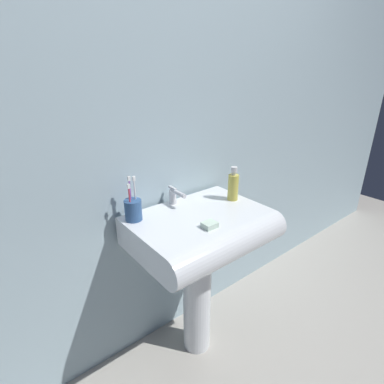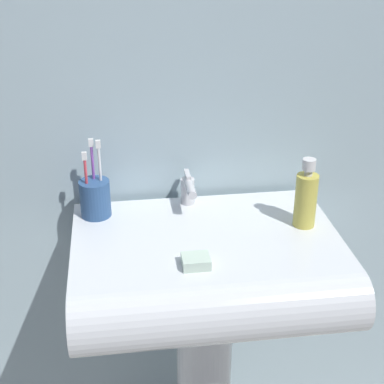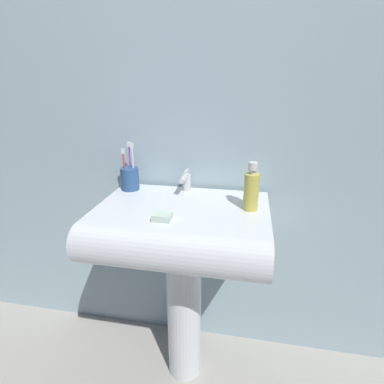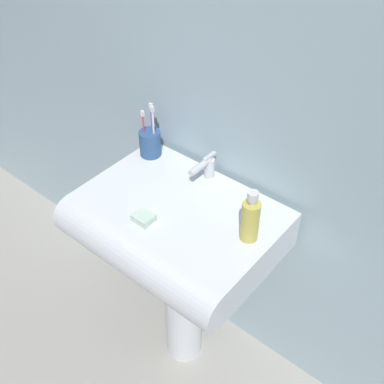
% 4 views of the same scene
% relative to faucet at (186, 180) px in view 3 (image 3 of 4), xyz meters
% --- Properties ---
extents(ground_plane, '(6.00, 6.00, 0.00)m').
position_rel_faucet_xyz_m(ground_plane, '(0.02, -0.15, -0.88)').
color(ground_plane, '#ADA89E').
rests_on(ground_plane, ground).
extents(wall_back, '(5.00, 0.05, 2.40)m').
position_rel_faucet_xyz_m(wall_back, '(0.02, 0.10, 0.32)').
color(wall_back, '#9EB7C1').
rests_on(wall_back, ground).
extents(sink_pedestal, '(0.15, 0.15, 0.69)m').
position_rel_faucet_xyz_m(sink_pedestal, '(0.02, -0.15, -0.53)').
color(sink_pedestal, white).
rests_on(sink_pedestal, ground).
extents(sink_basin, '(0.64, 0.48, 0.14)m').
position_rel_faucet_xyz_m(sink_basin, '(0.02, -0.21, -0.12)').
color(sink_basin, white).
rests_on(sink_basin, sink_pedestal).
extents(faucet, '(0.04, 0.13, 0.09)m').
position_rel_faucet_xyz_m(faucet, '(0.00, 0.00, 0.00)').
color(faucet, silver).
rests_on(faucet, sink_basin).
extents(toothbrush_cup, '(0.08, 0.08, 0.20)m').
position_rel_faucet_xyz_m(toothbrush_cup, '(-0.24, -0.02, 0.00)').
color(toothbrush_cup, '#2D5184').
rests_on(toothbrush_cup, sink_basin).
extents(soap_bottle, '(0.05, 0.05, 0.18)m').
position_rel_faucet_xyz_m(soap_bottle, '(0.27, -0.14, 0.03)').
color(soap_bottle, gold).
rests_on(soap_bottle, sink_basin).
extents(bar_soap, '(0.06, 0.05, 0.02)m').
position_rel_faucet_xyz_m(bar_soap, '(-0.02, -0.28, -0.04)').
color(bar_soap, silver).
rests_on(bar_soap, sink_basin).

